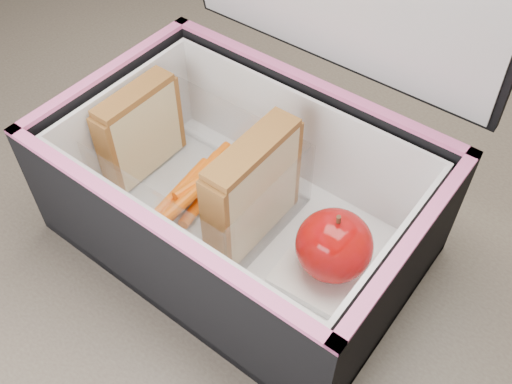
# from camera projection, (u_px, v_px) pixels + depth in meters

# --- Properties ---
(kitchen_table) EXTENTS (1.20, 0.80, 0.75)m
(kitchen_table) POSITION_uv_depth(u_px,v_px,m) (225.00, 272.00, 0.65)
(kitchen_table) COLOR #655B4D
(kitchen_table) RESTS_ON ground
(lunch_bag) EXTENTS (0.33, 0.26, 0.33)m
(lunch_bag) POSITION_uv_depth(u_px,v_px,m) (244.00, 185.00, 0.51)
(lunch_bag) COLOR black
(lunch_bag) RESTS_ON kitchen_table
(plastic_tub) EXTENTS (0.19, 0.13, 0.08)m
(plastic_tub) POSITION_uv_depth(u_px,v_px,m) (195.00, 172.00, 0.55)
(plastic_tub) COLOR white
(plastic_tub) RESTS_ON lunch_bag
(sandwich_left) EXTENTS (0.02, 0.09, 0.10)m
(sandwich_left) POSITION_uv_depth(u_px,v_px,m) (140.00, 131.00, 0.57)
(sandwich_left) COLOR beige
(sandwich_left) RESTS_ON plastic_tub
(sandwich_right) EXTENTS (0.03, 0.10, 0.11)m
(sandwich_right) POSITION_uv_depth(u_px,v_px,m) (253.00, 191.00, 0.51)
(sandwich_right) COLOR beige
(sandwich_right) RESTS_ON plastic_tub
(carrot_sticks) EXTENTS (0.04, 0.14, 0.03)m
(carrot_sticks) POSITION_uv_depth(u_px,v_px,m) (191.00, 192.00, 0.56)
(carrot_sticks) COLOR #EA4606
(carrot_sticks) RESTS_ON plastic_tub
(paper_napkin) EXTENTS (0.09, 0.09, 0.01)m
(paper_napkin) POSITION_uv_depth(u_px,v_px,m) (327.00, 270.00, 0.52)
(paper_napkin) COLOR white
(paper_napkin) RESTS_ON lunch_bag
(red_apple) EXTENTS (0.08, 0.08, 0.07)m
(red_apple) POSITION_uv_depth(u_px,v_px,m) (334.00, 245.00, 0.49)
(red_apple) COLOR #970800
(red_apple) RESTS_ON paper_napkin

